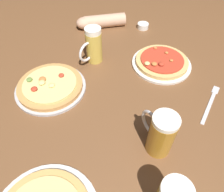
{
  "coord_description": "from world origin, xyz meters",
  "views": [
    {
      "loc": [
        -0.15,
        -0.55,
        0.66
      ],
      "look_at": [
        0.0,
        0.0,
        0.02
      ],
      "focal_mm": 33.56,
      "sensor_mm": 36.0,
      "label": 1
    }
  ],
  "objects_px": {
    "fork_left": "(210,103)",
    "diner_arm": "(99,22)",
    "pizza_plate_far": "(50,86)",
    "pizza_plate_side": "(161,62)",
    "ramekin_sauce": "(143,26)",
    "beer_mug_pale": "(93,46)",
    "beer_mug_dark": "(161,134)"
  },
  "relations": [
    {
      "from": "pizza_plate_side",
      "to": "beer_mug_pale",
      "type": "xyz_separation_m",
      "value": [
        -0.31,
        0.12,
        0.07
      ]
    },
    {
      "from": "pizza_plate_far",
      "to": "fork_left",
      "type": "xyz_separation_m",
      "value": [
        0.63,
        -0.26,
        -0.01
      ]
    },
    {
      "from": "beer_mug_pale",
      "to": "diner_arm",
      "type": "distance_m",
      "value": 0.32
    },
    {
      "from": "beer_mug_dark",
      "to": "ramekin_sauce",
      "type": "distance_m",
      "value": 0.78
    },
    {
      "from": "beer_mug_pale",
      "to": "pizza_plate_side",
      "type": "bearing_deg",
      "value": -21.48
    },
    {
      "from": "pizza_plate_far",
      "to": "diner_arm",
      "type": "xyz_separation_m",
      "value": [
        0.32,
        0.44,
        0.02
      ]
    },
    {
      "from": "ramekin_sauce",
      "to": "diner_arm",
      "type": "height_order",
      "value": "diner_arm"
    },
    {
      "from": "fork_left",
      "to": "pizza_plate_far",
      "type": "bearing_deg",
      "value": 157.69
    },
    {
      "from": "pizza_plate_side",
      "to": "beer_mug_pale",
      "type": "distance_m",
      "value": 0.34
    },
    {
      "from": "beer_mug_dark",
      "to": "diner_arm",
      "type": "bearing_deg",
      "value": 90.92
    },
    {
      "from": "beer_mug_pale",
      "to": "ramekin_sauce",
      "type": "bearing_deg",
      "value": 32.84
    },
    {
      "from": "fork_left",
      "to": "diner_arm",
      "type": "xyz_separation_m",
      "value": [
        -0.31,
        0.7,
        0.03
      ]
    },
    {
      "from": "pizza_plate_far",
      "to": "beer_mug_dark",
      "type": "relative_size",
      "value": 1.78
    },
    {
      "from": "fork_left",
      "to": "diner_arm",
      "type": "relative_size",
      "value": 0.63
    },
    {
      "from": "beer_mug_pale",
      "to": "beer_mug_dark",
      "type": "bearing_deg",
      "value": -78.23
    },
    {
      "from": "ramekin_sauce",
      "to": "fork_left",
      "type": "relative_size",
      "value": 0.36
    },
    {
      "from": "pizza_plate_side",
      "to": "fork_left",
      "type": "relative_size",
      "value": 1.55
    },
    {
      "from": "pizza_plate_far",
      "to": "pizza_plate_side",
      "type": "bearing_deg",
      "value": 2.54
    },
    {
      "from": "beer_mug_dark",
      "to": "ramekin_sauce",
      "type": "bearing_deg",
      "value": 72.57
    },
    {
      "from": "pizza_plate_side",
      "to": "beer_mug_dark",
      "type": "bearing_deg",
      "value": -116.19
    },
    {
      "from": "pizza_plate_side",
      "to": "diner_arm",
      "type": "relative_size",
      "value": 0.98
    },
    {
      "from": "pizza_plate_far",
      "to": "diner_arm",
      "type": "distance_m",
      "value": 0.55
    },
    {
      "from": "pizza_plate_far",
      "to": "beer_mug_dark",
      "type": "bearing_deg",
      "value": -48.69
    },
    {
      "from": "pizza_plate_side",
      "to": "beer_mug_dark",
      "type": "xyz_separation_m",
      "value": [
        -0.2,
        -0.4,
        0.07
      ]
    },
    {
      "from": "diner_arm",
      "to": "beer_mug_pale",
      "type": "bearing_deg",
      "value": -107.7
    },
    {
      "from": "pizza_plate_far",
      "to": "fork_left",
      "type": "relative_size",
      "value": 1.65
    },
    {
      "from": "pizza_plate_side",
      "to": "ramekin_sauce",
      "type": "distance_m",
      "value": 0.34
    },
    {
      "from": "beer_mug_dark",
      "to": "beer_mug_pale",
      "type": "bearing_deg",
      "value": 101.77
    },
    {
      "from": "diner_arm",
      "to": "ramekin_sauce",
      "type": "bearing_deg",
      "value": -17.68
    },
    {
      "from": "ramekin_sauce",
      "to": "diner_arm",
      "type": "relative_size",
      "value": 0.23
    },
    {
      "from": "fork_left",
      "to": "beer_mug_dark",
      "type": "bearing_deg",
      "value": -157.28
    },
    {
      "from": "pizza_plate_side",
      "to": "fork_left",
      "type": "xyz_separation_m",
      "value": [
        0.09,
        -0.28,
        -0.01
      ]
    }
  ]
}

